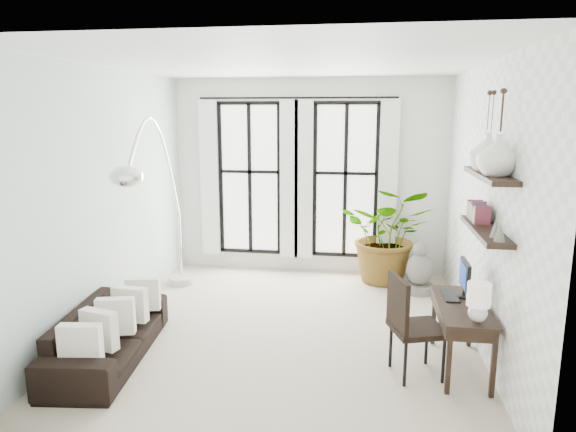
% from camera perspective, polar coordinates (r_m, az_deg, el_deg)
% --- Properties ---
extents(floor, '(5.00, 5.00, 0.00)m').
position_cam_1_polar(floor, '(6.55, -0.16, -12.42)').
color(floor, '#B8AA92').
rests_on(floor, ground).
extents(ceiling, '(5.00, 5.00, 0.00)m').
position_cam_1_polar(ceiling, '(6.02, -0.18, 16.67)').
color(ceiling, white).
rests_on(ceiling, wall_back).
extents(wall_left, '(0.00, 5.00, 5.00)m').
position_cam_1_polar(wall_left, '(6.79, -19.29, 1.89)').
color(wall_left, silver).
rests_on(wall_left, floor).
extents(wall_right, '(0.00, 5.00, 5.00)m').
position_cam_1_polar(wall_right, '(6.16, 20.98, 0.86)').
color(wall_right, white).
rests_on(wall_right, floor).
extents(wall_back, '(4.50, 0.00, 4.50)m').
position_cam_1_polar(wall_back, '(8.54, 2.37, 4.36)').
color(wall_back, white).
rests_on(wall_back, floor).
extents(windows, '(3.26, 0.13, 2.65)m').
position_cam_1_polar(windows, '(8.50, 0.97, 4.06)').
color(windows, white).
rests_on(windows, wall_back).
extents(wall_shelves, '(0.25, 1.30, 0.60)m').
position_cam_1_polar(wall_shelves, '(5.46, 21.13, 0.92)').
color(wall_shelves, black).
rests_on(wall_shelves, wall_right).
extents(sofa, '(0.97, 2.03, 0.57)m').
position_cam_1_polar(sofa, '(6.04, -19.34, -12.28)').
color(sofa, black).
rests_on(sofa, floor).
extents(throw_pillows, '(0.40, 1.52, 0.40)m').
position_cam_1_polar(throw_pillows, '(5.92, -18.61, -10.50)').
color(throw_pillows, white).
rests_on(throw_pillows, sofa).
extents(plant, '(1.52, 1.35, 1.55)m').
position_cam_1_polar(plant, '(8.21, 11.07, -2.00)').
color(plant, '#2D7228').
rests_on(plant, floor).
extents(desk, '(0.51, 1.20, 1.10)m').
position_cam_1_polar(desk, '(5.61, 18.93, -9.79)').
color(desk, black).
rests_on(desk, floor).
extents(desk_chair, '(0.63, 0.63, 1.06)m').
position_cam_1_polar(desk_chair, '(5.40, 13.29, -11.19)').
color(desk_chair, black).
rests_on(desk_chair, floor).
extents(arc_lamp, '(0.77, 2.85, 2.61)m').
position_cam_1_polar(arc_lamp, '(6.70, -14.47, 5.80)').
color(arc_lamp, silver).
rests_on(arc_lamp, floor).
extents(buddha, '(0.43, 0.43, 0.78)m').
position_cam_1_polar(buddha, '(7.91, 14.39, -6.02)').
color(buddha, slate).
rests_on(buddha, floor).
extents(vase_a, '(0.37, 0.37, 0.38)m').
position_cam_1_polar(vase_a, '(5.11, 22.25, 6.27)').
color(vase_a, white).
rests_on(vase_a, shelf_upper).
extents(vase_b, '(0.37, 0.37, 0.38)m').
position_cam_1_polar(vase_b, '(5.50, 21.29, 6.65)').
color(vase_b, white).
rests_on(vase_b, shelf_upper).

